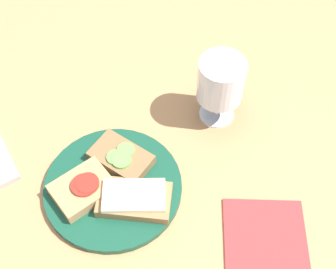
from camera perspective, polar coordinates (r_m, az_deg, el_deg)
The scene contains 7 objects.
wooden_table at distance 85.39cm, azimuth -6.89°, elevation -4.37°, with size 140.00×140.00×3.00cm, color #B27F51.
plate at distance 81.10cm, azimuth -6.71°, elevation -6.38°, with size 23.62×23.62×1.44cm, color #144733.
sandwich_with_tomato at distance 79.45cm, azimuth -10.30°, elevation -6.47°, with size 10.52×8.59×2.85cm.
sandwich_with_cheese at distance 77.34cm, azimuth -4.40°, elevation -7.93°, with size 13.70×12.72×2.86cm.
sandwich_with_cucumber at distance 81.77cm, azimuth -5.74°, elevation -2.83°, with size 10.20×12.16×2.58cm.
wine_glass at distance 83.39cm, azimuth 6.52°, elevation 6.14°, with size 8.36×8.36×13.91cm.
napkin at distance 78.58cm, azimuth 11.79°, elevation -12.45°, with size 13.24×14.18×0.40cm, color #B23333.
Camera 1 is at (-13.34, -42.40, 74.40)cm, focal length 50.00 mm.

